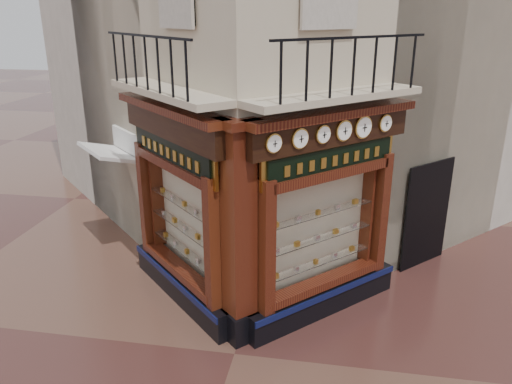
% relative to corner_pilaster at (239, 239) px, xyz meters
% --- Properties ---
extents(ground, '(80.00, 80.00, 0.00)m').
position_rel_corner_pilaster_xyz_m(ground, '(0.00, -0.50, -1.95)').
color(ground, '#452420').
rests_on(ground, ground).
extents(neighbour_left, '(11.31, 11.31, 11.00)m').
position_rel_corner_pilaster_xyz_m(neighbour_left, '(-2.47, 8.13, 3.55)').
color(neighbour_left, beige).
rests_on(neighbour_left, ground).
extents(neighbour_right, '(11.31, 11.31, 11.00)m').
position_rel_corner_pilaster_xyz_m(neighbour_right, '(2.47, 8.13, 3.55)').
color(neighbour_right, beige).
rests_on(neighbour_right, ground).
extents(shopfront_left, '(2.86, 2.86, 3.98)m').
position_rel_corner_pilaster_xyz_m(shopfront_left, '(-1.41, 1.07, 0.03)').
color(shopfront_left, black).
rests_on(shopfront_left, ground).
extents(shopfront_right, '(2.86, 2.86, 3.98)m').
position_rel_corner_pilaster_xyz_m(shopfront_right, '(1.41, 1.07, 0.03)').
color(shopfront_right, black).
rests_on(shopfront_right, ground).
extents(corner_pilaster, '(0.85, 0.85, 3.98)m').
position_rel_corner_pilaster_xyz_m(corner_pilaster, '(0.00, 0.00, 0.00)').
color(corner_pilaster, black).
rests_on(corner_pilaster, ground).
extents(balcony, '(5.94, 2.97, 1.03)m').
position_rel_corner_pilaster_xyz_m(balcony, '(0.00, 0.99, 2.27)').
color(balcony, beige).
rests_on(balcony, ground).
extents(clock_a, '(0.25, 0.25, 0.31)m').
position_rel_corner_pilaster_xyz_m(clock_a, '(0.57, -0.03, 1.67)').
color(clock_a, gold).
rests_on(clock_a, ground).
extents(clock_b, '(0.27, 0.27, 0.34)m').
position_rel_corner_pilaster_xyz_m(clock_b, '(0.94, 0.34, 1.67)').
color(clock_b, gold).
rests_on(clock_b, ground).
extents(clock_c, '(0.26, 0.26, 0.32)m').
position_rel_corner_pilaster_xyz_m(clock_c, '(1.29, 0.69, 1.67)').
color(clock_c, gold).
rests_on(clock_c, ground).
extents(clock_d, '(0.30, 0.30, 0.37)m').
position_rel_corner_pilaster_xyz_m(clock_d, '(1.63, 1.03, 1.67)').
color(clock_d, gold).
rests_on(clock_d, ground).
extents(clock_e, '(0.32, 0.32, 0.41)m').
position_rel_corner_pilaster_xyz_m(clock_e, '(1.96, 1.36, 1.67)').
color(clock_e, gold).
rests_on(clock_e, ground).
extents(clock_f, '(0.26, 0.26, 0.32)m').
position_rel_corner_pilaster_xyz_m(clock_f, '(2.37, 1.76, 1.67)').
color(clock_f, gold).
rests_on(clock_f, ground).
extents(awning, '(1.85, 1.85, 0.33)m').
position_rel_corner_pilaster_xyz_m(awning, '(-3.66, 2.95, -1.95)').
color(awning, white).
rests_on(awning, ground).
extents(signboard_left, '(2.29, 2.29, 0.61)m').
position_rel_corner_pilaster_xyz_m(signboard_left, '(-1.46, 1.01, 1.15)').
color(signboard_left, gold).
rests_on(signboard_left, ground).
extents(signboard_right, '(2.20, 2.20, 0.59)m').
position_rel_corner_pilaster_xyz_m(signboard_right, '(1.46, 1.01, 1.15)').
color(signboard_right, gold).
rests_on(signboard_right, ground).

